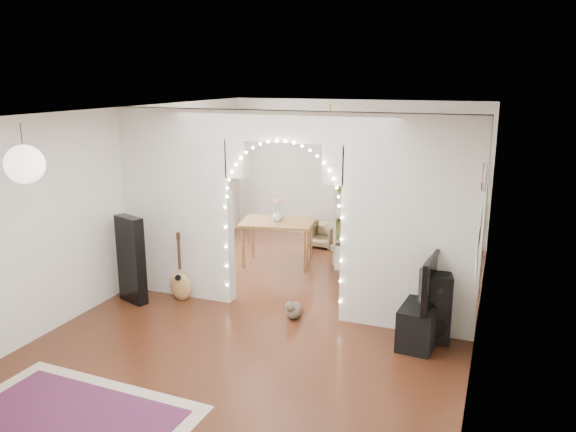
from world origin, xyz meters
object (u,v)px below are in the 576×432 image
(media_console, at_px, (422,320))
(floor_speaker, at_px, (436,308))
(bookcase, at_px, (385,219))
(dining_chair_right, at_px, (324,235))
(dining_table, at_px, (278,225))
(acoustic_guitar, at_px, (180,275))
(dining_chair_left, at_px, (347,241))

(media_console, bearing_deg, floor_speaker, 3.83)
(floor_speaker, distance_m, media_console, 0.23)
(floor_speaker, distance_m, bookcase, 2.73)
(media_console, distance_m, bookcase, 2.69)
(bookcase, relative_size, dining_chair_right, 3.39)
(bookcase, height_order, dining_table, bookcase)
(acoustic_guitar, height_order, media_console, acoustic_guitar)
(acoustic_guitar, xyz_separation_m, dining_chair_left, (1.62, 3.02, -0.14))
(bookcase, xyz_separation_m, dining_table, (-1.72, -0.45, -0.15))
(bookcase, bearing_deg, media_console, -86.62)
(floor_speaker, relative_size, media_console, 0.85)
(acoustic_guitar, bearing_deg, media_console, -18.21)
(dining_chair_right, bearing_deg, dining_chair_left, -15.55)
(acoustic_guitar, distance_m, dining_chair_right, 3.42)
(bookcase, xyz_separation_m, dining_chair_right, (-1.29, 0.79, -0.61))
(acoustic_guitar, bearing_deg, dining_chair_right, 52.75)
(acoustic_guitar, relative_size, floor_speaker, 1.00)
(dining_table, xyz_separation_m, dining_chair_left, (0.93, 1.03, -0.45))
(acoustic_guitar, bearing_deg, floor_speaker, -18.26)
(acoustic_guitar, xyz_separation_m, bookcase, (2.41, 2.44, 0.46))
(media_console, height_order, dining_chair_right, media_console)
(acoustic_guitar, height_order, bookcase, bookcase)
(acoustic_guitar, xyz_separation_m, dining_chair_right, (1.11, 3.23, -0.15))
(bookcase, relative_size, dining_table, 1.26)
(dining_table, bearing_deg, floor_speaker, -45.62)
(floor_speaker, height_order, dining_table, floor_speaker)
(media_console, height_order, bookcase, bookcase)
(bookcase, distance_m, dining_chair_left, 1.15)
(dining_chair_right, bearing_deg, acoustic_guitar, -102.05)
(media_console, height_order, dining_table, dining_table)
(acoustic_guitar, xyz_separation_m, floor_speaker, (3.55, -0.00, 0.05))
(media_console, bearing_deg, dining_table, 148.66)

